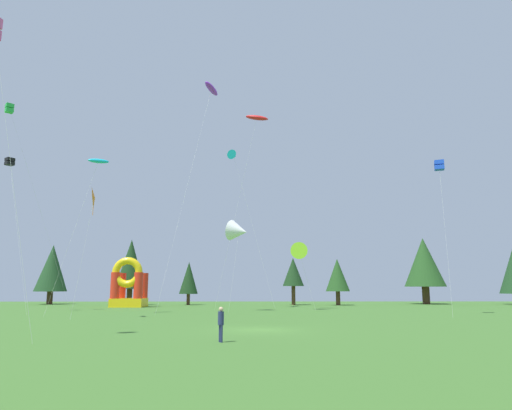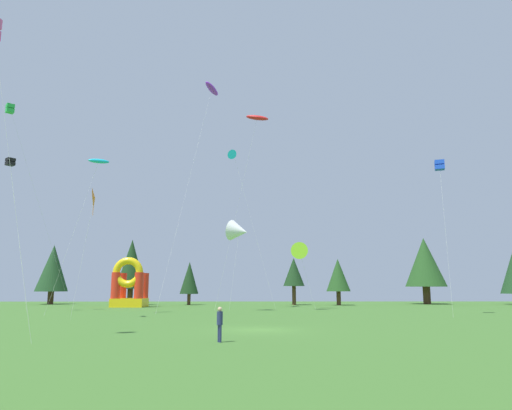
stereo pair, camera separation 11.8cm
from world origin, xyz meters
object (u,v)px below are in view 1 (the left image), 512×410
object	(u,v)px
kite_white_delta	(239,231)
kite_red_parafoil	(257,118)
kite_purple_parafoil	(211,89)
kite_orange_diamond	(95,199)
kite_green_box	(10,109)
inflatable_yellow_castle	(129,288)
kite_lime_delta	(299,252)
kite_black_box	(10,162)
kite_teal_delta	(234,156)
person_left_edge	(221,321)
kite_blue_box	(439,165)
kite_cyan_parafoil	(99,161)

from	to	relation	value
kite_white_delta	kite_red_parafoil	bearing A→B (deg)	30.46
kite_purple_parafoil	kite_orange_diamond	world-z (taller)	kite_purple_parafoil
kite_green_box	inflatable_yellow_castle	bearing A→B (deg)	50.49
kite_lime_delta	kite_white_delta	world-z (taller)	kite_white_delta
kite_black_box	kite_white_delta	world-z (taller)	kite_black_box
kite_purple_parafoil	kite_black_box	world-z (taller)	kite_purple_parafoil
kite_green_box	kite_purple_parafoil	bearing A→B (deg)	18.54
kite_teal_delta	kite_orange_diamond	bearing A→B (deg)	-120.94
kite_lime_delta	person_left_edge	size ratio (longest dim) A/B	4.82
kite_blue_box	kite_white_delta	xyz separation A→B (m)	(-19.79, 7.45, -5.61)
kite_red_parafoil	kite_teal_delta	bearing A→B (deg)	119.06
inflatable_yellow_castle	kite_cyan_parafoil	bearing A→B (deg)	-87.33
kite_cyan_parafoil	kite_orange_diamond	bearing A→B (deg)	-72.70
kite_teal_delta	kite_blue_box	size ratio (longest dim) A/B	1.34
kite_green_box	kite_black_box	distance (m)	6.16
kite_teal_delta	kite_red_parafoil	world-z (taller)	kite_red_parafoil
kite_teal_delta	kite_black_box	world-z (taller)	kite_teal_delta
kite_orange_diamond	kite_cyan_parafoil	xyz separation A→B (m)	(-1.87, 6.02, 5.01)
kite_lime_delta	inflatable_yellow_castle	distance (m)	23.60
kite_white_delta	kite_cyan_parafoil	bearing A→B (deg)	-155.98
kite_cyan_parafoil	inflatable_yellow_castle	size ratio (longest dim) A/B	2.39
kite_purple_parafoil	kite_cyan_parafoil	xyz separation A→B (m)	(-10.12, -11.66, -12.92)
kite_cyan_parafoil	kite_red_parafoil	bearing A→B (deg)	24.88
kite_orange_diamond	kite_purple_parafoil	bearing A→B (deg)	64.98
kite_lime_delta	person_left_edge	distance (m)	33.75
kite_blue_box	person_left_edge	size ratio (longest dim) A/B	9.24
kite_green_box	kite_purple_parafoil	world-z (taller)	kite_purple_parafoil
kite_purple_parafoil	inflatable_yellow_castle	world-z (taller)	kite_purple_parafoil
kite_red_parafoil	kite_cyan_parafoil	xyz separation A→B (m)	(-15.94, -7.39, -7.39)
kite_orange_diamond	inflatable_yellow_castle	bearing A→B (deg)	96.53
kite_blue_box	kite_cyan_parafoil	bearing A→B (deg)	177.87
kite_cyan_parafoil	person_left_edge	size ratio (longest dim) A/B	9.63
kite_teal_delta	kite_purple_parafoil	size ratio (longest dim) A/B	0.69
kite_black_box	kite_teal_delta	bearing A→B (deg)	19.15
kite_lime_delta	kite_green_box	bearing A→B (deg)	-171.29
kite_red_parafoil	kite_orange_diamond	world-z (taller)	kite_red_parafoil
kite_cyan_parafoil	person_left_edge	xyz separation A→B (m)	(13.78, -23.15, -14.00)
kite_cyan_parafoil	kite_white_delta	xyz separation A→B (m)	(13.91, 6.20, -6.26)
kite_green_box	kite_black_box	xyz separation A→B (m)	(0.62, -0.10, -6.13)
kite_purple_parafoil	kite_black_box	bearing A→B (deg)	-160.70
kite_blue_box	kite_teal_delta	bearing A→B (deg)	146.14
kite_red_parafoil	kite_blue_box	distance (m)	21.32
kite_red_parafoil	kite_orange_diamond	distance (m)	23.05
kite_green_box	kite_red_parafoil	size ratio (longest dim) A/B	0.99
kite_red_parafoil	kite_purple_parafoil	size ratio (longest dim) A/B	0.80
kite_cyan_parafoil	kite_white_delta	size ratio (longest dim) A/B	1.54
kite_cyan_parafoil	kite_purple_parafoil	bearing A→B (deg)	49.04
kite_teal_delta	kite_black_box	distance (m)	25.69
person_left_edge	kite_cyan_parafoil	bearing A→B (deg)	179.71
kite_purple_parafoil	kite_red_parafoil	bearing A→B (deg)	-36.25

